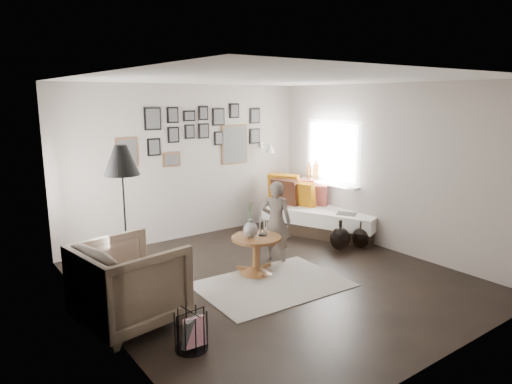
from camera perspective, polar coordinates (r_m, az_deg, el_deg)
ground at (r=6.21m, az=2.40°, el=-10.82°), size 4.80×4.80×0.00m
wall_back at (r=7.83m, az=-8.57°, el=3.67°), size 4.50×0.00×4.50m
wall_front at (r=4.28m, az=23.06°, el=-3.81°), size 4.50×0.00×4.50m
wall_left at (r=4.79m, az=-19.02°, el=-1.94°), size 0.00×4.80×4.80m
wall_right at (r=7.43m, az=16.19°, el=2.91°), size 0.00×4.80×4.80m
ceiling at (r=5.74m, az=2.63°, el=13.93°), size 4.80×4.80×0.00m
door_left at (r=5.98m, az=-22.19°, el=-2.00°), size 0.00×2.14×2.14m
window_right at (r=8.31m, az=8.42°, el=1.57°), size 0.15×1.32×1.30m
gallery_wall at (r=7.90m, az=-6.75°, el=7.03°), size 2.74×0.03×1.08m
wall_sconce at (r=8.42m, az=1.67°, el=5.47°), size 0.18×0.36×0.16m
rug at (r=6.02m, az=2.09°, el=-11.48°), size 1.92×1.38×0.01m
pedestal_table at (r=6.30m, az=0.03°, el=-8.07°), size 0.67×0.67×0.53m
vase at (r=6.14m, az=-0.68°, el=-4.36°), size 0.19×0.19×0.48m
candles at (r=6.24m, az=0.85°, el=-4.35°), size 0.12×0.12×0.25m
daybed at (r=8.26m, az=7.89°, el=-2.85°), size 1.57×2.21×1.01m
magazine_on_daybed at (r=7.78m, az=11.24°, el=-2.69°), size 0.36×0.38×0.02m
armchair at (r=5.08m, az=-15.51°, el=-10.96°), size 1.14×1.11×0.91m
armchair_cushion at (r=5.12m, az=-15.73°, el=-10.50°), size 0.46×0.47×0.19m
floor_lamp at (r=5.72m, az=-16.44°, el=3.16°), size 0.43×0.43×1.83m
magazine_basket at (r=4.60m, az=-8.09°, el=-16.78°), size 0.34×0.34×0.39m
demijohn_large at (r=7.38m, az=10.45°, el=-5.74°), size 0.32×0.32×0.49m
demijohn_small at (r=7.56m, az=12.94°, el=-5.59°), size 0.28×0.28×0.44m
child at (r=6.68m, az=2.52°, el=-3.72°), size 0.50×0.52×1.20m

